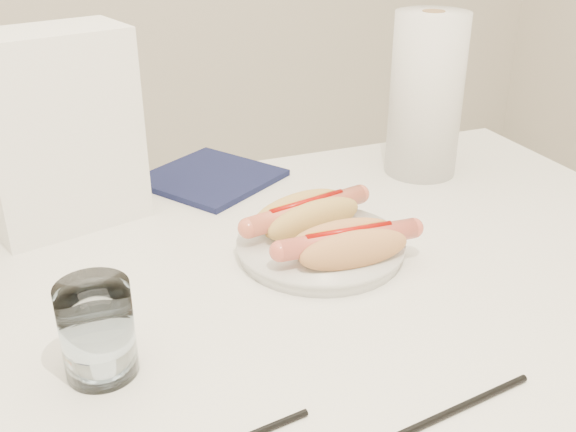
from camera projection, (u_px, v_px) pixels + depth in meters
name	position (u px, v px, depth m)	size (l,w,h in m)	color
table	(247.00, 356.00, 0.73)	(1.20, 0.80, 0.75)	white
plate	(320.00, 249.00, 0.81)	(0.19, 0.19, 0.02)	silver
hotdog_left	(307.00, 215.00, 0.82)	(0.17, 0.09, 0.05)	tan
hotdog_right	(349.00, 245.00, 0.76)	(0.16, 0.07, 0.04)	tan
water_glass	(97.00, 330.00, 0.60)	(0.07, 0.07, 0.09)	white
chopstick_far	(437.00, 418.00, 0.56)	(0.01, 0.01, 0.21)	black
napkin_box	(58.00, 131.00, 0.84)	(0.19, 0.10, 0.25)	white
navy_napkin	(210.00, 178.00, 1.01)	(0.17, 0.17, 0.01)	#111638
paper_towel_roll	(426.00, 96.00, 1.00)	(0.11, 0.11, 0.24)	silver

